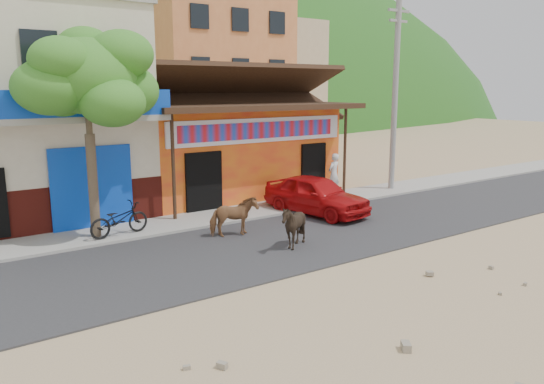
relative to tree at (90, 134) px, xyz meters
The scene contains 14 objects.
ground 8.03m from the tree, 51.58° to the right, with size 120.00×120.00×0.00m, color #9E825B.
road 6.45m from the tree, 35.66° to the right, with size 60.00×5.00×0.04m, color #28282B.
sidewalk 5.53m from the tree, ahead, with size 60.00×2.00×0.12m, color gray.
dance_club 7.93m from the tree, 32.47° to the left, with size 8.00×6.00×3.60m, color orange.
cafe_building 4.31m from the tree, 102.09° to the left, with size 7.00×6.00×7.00m, color beige.
apartment_front 22.90m from the tree, 53.23° to the left, with size 9.00×9.00×12.00m, color #CC723F.
apartment_rear 33.17m from the tree, 46.96° to the left, with size 8.00×8.00×10.00m, color tan.
tree is the anchor object (origin of this frame).
utility_pole 12.84m from the tree, ahead, with size 0.24×0.24×8.00m, color gray.
cow_tan 4.74m from the tree, 31.00° to the right, with size 0.64×1.41×1.19m, color #94623B.
cow_dark 6.32m from the tree, 44.10° to the right, with size 1.01×1.13×1.25m, color black.
red_car 7.80m from the tree, 10.08° to the right, with size 1.62×4.01×1.37m, color #B80D0F.
scooter 2.60m from the tree, 26.91° to the right, with size 0.64×1.85×0.97m, color black.
pedestrian 10.18m from the tree, ahead, with size 0.61×0.40×1.67m, color silver.
Camera 1 is at (-9.06, -9.43, 4.42)m, focal length 35.00 mm.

